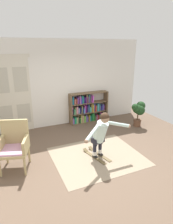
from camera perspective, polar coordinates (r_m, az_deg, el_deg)
ground_plane at (r=4.99m, az=1.96°, el=-13.61°), size 7.20×7.20×0.00m
back_wall at (r=6.76m, az=-7.62°, el=8.17°), size 6.00×0.10×2.90m
double_door at (r=6.50m, az=-20.72°, el=4.70°), size 1.22×0.05×2.45m
rug at (r=5.11m, az=3.14°, el=-12.74°), size 2.18×1.85×0.01m
bookshelf at (r=7.11m, az=0.24°, el=0.85°), size 1.44×0.30×1.10m
wicker_chair at (r=4.71m, az=-20.35°, el=-8.83°), size 0.76×0.76×1.10m
potted_plant at (r=6.91m, az=14.97°, el=0.48°), size 0.54×0.41×0.87m
skis_pair at (r=5.12m, az=2.91°, el=-12.42°), size 0.46×0.86×0.07m
person_skier at (r=4.68m, az=4.30°, el=-5.68°), size 1.40×0.75×1.17m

